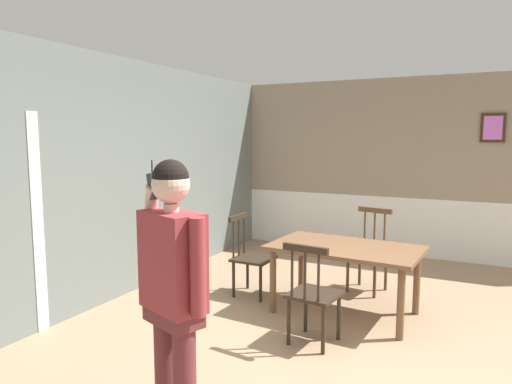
{
  "coord_description": "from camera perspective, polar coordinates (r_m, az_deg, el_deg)",
  "views": [
    {
      "loc": [
        0.97,
        -3.85,
        1.86
      ],
      "look_at": [
        -0.47,
        -0.96,
        1.48
      ],
      "focal_mm": 32.14,
      "sensor_mm": 36.0,
      "label": 1
    }
  ],
  "objects": [
    {
      "name": "ground_plane",
      "position": [
        4.39,
        11.76,
        -18.44
      ],
      "size": [
        7.85,
        7.85,
        0.0
      ],
      "primitive_type": "plane",
      "color": "#9E7F60"
    },
    {
      "name": "chair_near_window",
      "position": [
        5.46,
        -0.65,
        -8.01
      ],
      "size": [
        0.44,
        0.44,
        0.95
      ],
      "rotation": [
        0.0,
        0.0,
        4.71
      ],
      "color": "#2D2319",
      "rests_on": "ground_plane"
    },
    {
      "name": "room_back_partition",
      "position": [
        7.51,
        18.99,
        2.45
      ],
      "size": [
        5.68,
        0.17,
        2.77
      ],
      "color": "gray",
      "rests_on": "ground_plane"
    },
    {
      "name": "person_figure",
      "position": [
        2.83,
        -10.23,
        -10.86
      ],
      "size": [
        0.55,
        0.36,
        1.74
      ],
      "rotation": [
        0.0,
        0.0,
        2.79
      ],
      "color": "brown",
      "rests_on": "ground_plane"
    },
    {
      "name": "chair_at_table_head",
      "position": [
        5.76,
        13.86,
        -7.23
      ],
      "size": [
        0.5,
        0.5,
        1.0
      ],
      "rotation": [
        0.0,
        0.0,
        2.95
      ],
      "color": "#513823",
      "rests_on": "ground_plane"
    },
    {
      "name": "chair_by_doorway",
      "position": [
        4.23,
        7.05,
        -12.47
      ],
      "size": [
        0.47,
        0.47,
        0.94
      ],
      "rotation": [
        0.0,
        0.0,
        -0.11
      ],
      "color": "#2D2319",
      "rests_on": "ground_plane"
    },
    {
      "name": "dining_table",
      "position": [
        4.94,
        11.03,
        -7.63
      ],
      "size": [
        1.59,
        1.02,
        0.73
      ],
      "rotation": [
        0.0,
        0.0,
        -0.07
      ],
      "color": "brown",
      "rests_on": "ground_plane"
    },
    {
      "name": "room_left_partition",
      "position": [
        5.43,
        -18.21,
        1.45
      ],
      "size": [
        0.13,
        7.14,
        2.77
      ],
      "color": "slate",
      "rests_on": "ground_plane"
    }
  ]
}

